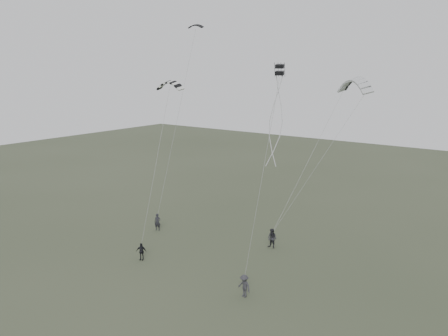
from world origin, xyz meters
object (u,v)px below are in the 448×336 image
Objects in this scene: flyer_left at (157,222)px; flyer_right at (272,239)px; flyer_center at (141,251)px; kite_box at (280,70)px; kite_striped at (170,82)px; kite_dark_small at (196,25)px; flyer_far at (244,286)px; kite_pale_large at (355,79)px.

flyer_left is 11.68m from flyer_right.
flyer_center is 2.16× the size of kite_box.
flyer_center is 0.56× the size of kite_striped.
flyer_right is at bearing -30.67° from kite_dark_small.
flyer_far is at bearing -28.08° from flyer_center.
flyer_far is (2.74, -8.63, -0.07)m from flyer_right.
flyer_far is (10.27, -0.06, 0.08)m from flyer_center.
flyer_right is 0.41× the size of kite_pale_large.
flyer_left is at bearing 158.87° from kite_striped.
kite_box is (3.59, -5.94, 14.56)m from flyer_right.
kite_striped is (-8.12, -3.96, 13.57)m from flyer_right.
flyer_center is 0.90× the size of flyer_far.
kite_pale_large is (4.13, 6.79, 13.78)m from flyer_right.
flyer_right is 22.60m from kite_dark_small.
kite_pale_large is 6.41× the size of kite_box.
kite_pale_large is at bearing 39.96° from kite_striped.
flyer_center is at bearing 170.70° from kite_box.
kite_striped is 11.92m from kite_box.
kite_dark_small is 0.36× the size of kite_pale_large.
kite_box reaches higher than flyer_left.
kite_box is (15.19, -9.74, -4.47)m from kite_dark_small.
flyer_right reaches higher than flyer_left.
kite_dark_small is at bearing 112.85° from kite_striped.
flyer_center is 14.49m from kite_striped.
kite_pale_large is (15.72, 2.99, -5.24)m from kite_dark_small.
flyer_left reaches higher than flyer_center.
flyer_far is at bearing -50.18° from flyer_left.
kite_striped reaches higher than flyer_far.
kite_box is at bearing -56.69° from flyer_right.
kite_striped is (-12.25, -10.74, -0.21)m from kite_pale_large.
kite_striped is (-0.60, 4.61, 13.72)m from flyer_center.
flyer_far is at bearing -130.10° from kite_box.
kite_dark_small is at bearing 64.49° from flyer_left.
kite_dark_small is (-11.60, 3.79, 19.03)m from flyer_right.
kite_pale_large reaches higher than flyer_center.
flyer_right is at bearing 24.68° from kite_striped.
kite_striped is at bearing -47.53° from flyer_left.
flyer_far is 0.37× the size of kite_pale_large.
kite_pale_large is 16.29m from kite_striped.
flyer_center is 10.27m from flyer_far.
flyer_far is (14.09, -5.84, -0.03)m from flyer_left.
kite_dark_small is at bearing -132.36° from kite_pale_large.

